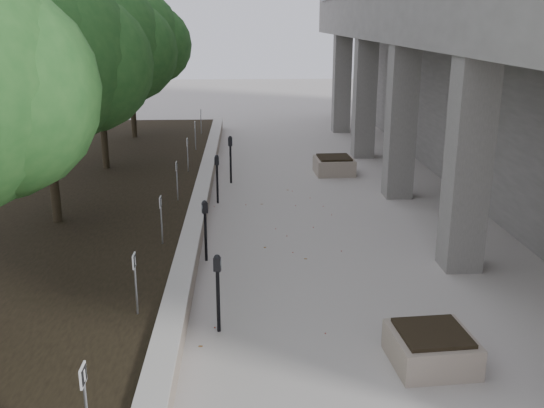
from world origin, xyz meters
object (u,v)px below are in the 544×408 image
object	(u,v)px
crabapple_tree_4	(99,74)
planter_front	(431,347)
crabapple_tree_3	(45,95)
parking_meter_2	(218,294)
parking_meter_4	(217,179)
planter_back	(334,165)
crabapple_tree_5	(130,62)
parking_meter_3	(205,231)
parking_meter_5	(231,160)

from	to	relation	value
crabapple_tree_4	planter_front	bearing A→B (deg)	-57.53
crabapple_tree_3	parking_meter_2	distance (m)	6.20
crabapple_tree_3	crabapple_tree_4	world-z (taller)	same
crabapple_tree_4	parking_meter_2	xyz separation A→B (m)	(3.65, -9.35, -2.49)
crabapple_tree_4	parking_meter_4	world-z (taller)	crabapple_tree_4
crabapple_tree_3	planter_back	distance (m)	9.29
parking_meter_2	planter_front	distance (m)	3.19
crabapple_tree_5	parking_meter_3	world-z (taller)	crabapple_tree_5
parking_meter_4	planter_back	distance (m)	4.64
crabapple_tree_5	crabapple_tree_4	bearing A→B (deg)	-90.00
crabapple_tree_4	parking_meter_5	size ratio (longest dim) A/B	3.89
parking_meter_3	parking_meter_4	xyz separation A→B (m)	(0.08, 3.99, 0.02)
crabapple_tree_3	crabapple_tree_5	distance (m)	10.00
crabapple_tree_4	crabapple_tree_3	bearing A→B (deg)	-90.00
parking_meter_3	parking_meter_4	size ratio (longest dim) A/B	0.97
crabapple_tree_4	planter_front	world-z (taller)	crabapple_tree_4
crabapple_tree_4	parking_meter_3	world-z (taller)	crabapple_tree_4
parking_meter_2	planter_back	world-z (taller)	parking_meter_2
parking_meter_5	planter_back	size ratio (longest dim) A/B	1.20
crabapple_tree_5	planter_back	size ratio (longest dim) A/B	4.67
crabapple_tree_3	crabapple_tree_4	distance (m)	5.00
parking_meter_4	parking_meter_3	bearing A→B (deg)	-86.11
crabapple_tree_4	parking_meter_5	world-z (taller)	crabapple_tree_4
crabapple_tree_3	parking_meter_4	distance (m)	4.89
crabapple_tree_5	parking_meter_4	world-z (taller)	crabapple_tree_5
parking_meter_3	planter_front	xyz separation A→B (m)	(3.34, -3.98, -0.37)
parking_meter_3	parking_meter_4	distance (m)	3.99
parking_meter_3	planter_front	bearing A→B (deg)	-71.24
parking_meter_5	crabapple_tree_4	bearing A→B (deg)	177.58
crabapple_tree_5	parking_meter_4	bearing A→B (deg)	-65.68
parking_meter_4	planter_back	world-z (taller)	parking_meter_4
crabapple_tree_5	parking_meter_2	world-z (taller)	crabapple_tree_5
crabapple_tree_3	planter_front	size ratio (longest dim) A/B	5.02
parking_meter_2	planter_back	distance (m)	10.45
crabapple_tree_5	parking_meter_5	world-z (taller)	crabapple_tree_5
parking_meter_2	planter_front	bearing A→B (deg)	-10.55
parking_meter_5	planter_front	xyz separation A→B (m)	(2.96, -10.03, -0.45)
parking_meter_5	parking_meter_2	bearing A→B (deg)	-86.48
crabapple_tree_3	planter_back	size ratio (longest dim) A/B	4.67
planter_front	crabapple_tree_3	bearing A→B (deg)	140.73
planter_front	parking_meter_3	bearing A→B (deg)	130.00
crabapple_tree_3	crabapple_tree_5	xyz separation A→B (m)	(0.00, 10.00, 0.00)
crabapple_tree_3	crabapple_tree_5	bearing A→B (deg)	90.00
crabapple_tree_4	parking_meter_3	bearing A→B (deg)	-62.93
crabapple_tree_4	parking_meter_5	xyz separation A→B (m)	(3.68, -0.40, -2.42)
parking_meter_2	parking_meter_4	size ratio (longest dim) A/B	0.98
parking_meter_4	parking_meter_5	xyz separation A→B (m)	(0.31, 2.06, 0.05)
crabapple_tree_5	planter_front	distance (m)	17.03
parking_meter_3	crabapple_tree_3	bearing A→B (deg)	135.12
crabapple_tree_3	planter_front	bearing A→B (deg)	-39.27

